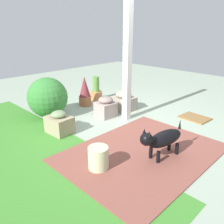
# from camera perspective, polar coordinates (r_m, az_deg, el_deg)

# --- Properties ---
(ground_plane) EXTENTS (12.00, 12.00, 0.00)m
(ground_plane) POSITION_cam_1_polar(r_m,az_deg,el_deg) (4.57, 4.12, -3.43)
(ground_plane) COLOR #94A490
(brick_path) EXTENTS (1.80, 2.40, 0.02)m
(brick_path) POSITION_cam_1_polar(r_m,az_deg,el_deg) (3.68, 7.41, -9.80)
(brick_path) COLOR brown
(brick_path) RESTS_ON ground
(porch_pillar) EXTENTS (0.13, 0.13, 2.45)m
(porch_pillar) POSITION_cam_1_polar(r_m,az_deg,el_deg) (4.59, 3.79, 12.64)
(porch_pillar) COLOR white
(porch_pillar) RESTS_ON ground
(stone_planter_nearest) EXTENTS (0.50, 0.45, 0.45)m
(stone_planter_nearest) POSITION_cam_1_polar(r_m,az_deg,el_deg) (5.37, 2.83, 2.66)
(stone_planter_nearest) COLOR gray
(stone_planter_nearest) RESTS_ON ground
(stone_planter_near) EXTENTS (0.40, 0.41, 0.44)m
(stone_planter_near) POSITION_cam_1_polar(r_m,az_deg,el_deg) (4.97, -1.54, 1.18)
(stone_planter_near) COLOR gray
(stone_planter_near) RESTS_ON ground
(stone_planter_far) EXTENTS (0.48, 0.39, 0.42)m
(stone_planter_far) POSITION_cam_1_polar(r_m,az_deg,el_deg) (4.32, -12.72, -2.68)
(stone_planter_far) COLOR gray
(stone_planter_far) RESTS_ON ground
(round_shrub) EXTENTS (0.84, 0.84, 0.84)m
(round_shrub) POSITION_cam_1_polar(r_m,az_deg,el_deg) (5.10, -15.45, 3.46)
(round_shrub) COLOR #337832
(round_shrub) RESTS_ON ground
(terracotta_pot_tall) EXTENTS (0.31, 0.31, 0.61)m
(terracotta_pot_tall) POSITION_cam_1_polar(r_m,az_deg,el_deg) (6.12, -3.91, 4.99)
(terracotta_pot_tall) COLOR #BB774A
(terracotta_pot_tall) RESTS_ON ground
(terracotta_pot_spiky) EXTENTS (0.30, 0.30, 0.71)m
(terracotta_pot_spiky) POSITION_cam_1_polar(r_m,az_deg,el_deg) (5.67, -6.67, 4.92)
(terracotta_pot_spiky) COLOR #9D5C3A
(terracotta_pot_spiky) RESTS_ON ground
(dog) EXTENTS (0.32, 0.79, 0.54)m
(dog) POSITION_cam_1_polar(r_m,az_deg,el_deg) (3.45, 12.21, -6.44)
(dog) COLOR black
(dog) RESTS_ON ground
(ceramic_urn) EXTENTS (0.28, 0.28, 0.33)m
(ceramic_urn) POSITION_cam_1_polar(r_m,az_deg,el_deg) (3.22, -3.36, -11.22)
(ceramic_urn) COLOR beige
(ceramic_urn) RESTS_ON ground
(doormat) EXTENTS (0.59, 0.47, 0.03)m
(doormat) POSITION_cam_1_polar(r_m,az_deg,el_deg) (5.21, 19.55, -1.36)
(doormat) COLOR brown
(doormat) RESTS_ON ground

